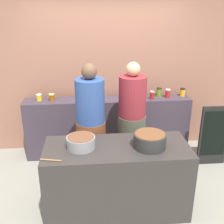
# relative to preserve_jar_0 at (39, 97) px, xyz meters

# --- Properties ---
(ground) EXTENTS (12.00, 12.00, 0.00)m
(ground) POSITION_rel_preserve_jar_0_xyz_m (1.09, -1.12, -1.04)
(ground) COLOR gray
(storefront_wall) EXTENTS (4.80, 0.12, 3.00)m
(storefront_wall) POSITION_rel_preserve_jar_0_xyz_m (1.09, 0.33, 0.46)
(storefront_wall) COLOR #9E6A56
(storefront_wall) RESTS_ON ground
(display_shelf) EXTENTS (2.70, 0.36, 0.98)m
(display_shelf) POSITION_rel_preserve_jar_0_xyz_m (1.09, -0.02, -0.54)
(display_shelf) COLOR #3F3543
(display_shelf) RESTS_ON ground
(prep_table) EXTENTS (1.70, 0.70, 0.87)m
(prep_table) POSITION_rel_preserve_jar_0_xyz_m (1.09, -1.42, -0.60)
(prep_table) COLOR #34302F
(prep_table) RESTS_ON ground
(preserve_jar_0) EXTENTS (0.09, 0.09, 0.11)m
(preserve_jar_0) POSITION_rel_preserve_jar_0_xyz_m (0.00, 0.00, 0.00)
(preserve_jar_0) COLOR gold
(preserve_jar_0) RESTS_ON display_shelf
(preserve_jar_1) EXTENTS (0.09, 0.09, 0.11)m
(preserve_jar_1) POSITION_rel_preserve_jar_0_xyz_m (0.20, -0.01, 0.00)
(preserve_jar_1) COLOR #97500D
(preserve_jar_1) RESTS_ON display_shelf
(preserve_jar_2) EXTENTS (0.09, 0.09, 0.11)m
(preserve_jar_2) POSITION_rel_preserve_jar_0_xyz_m (0.78, 0.03, 0.00)
(preserve_jar_2) COLOR #205D2F
(preserve_jar_2) RESTS_ON display_shelf
(preserve_jar_3) EXTENTS (0.09, 0.09, 0.11)m
(preserve_jar_3) POSITION_rel_preserve_jar_0_xyz_m (0.91, -0.07, 0.00)
(preserve_jar_3) COLOR #B42D21
(preserve_jar_3) RESTS_ON display_shelf
(preserve_jar_4) EXTENTS (0.07, 0.07, 0.13)m
(preserve_jar_4) POSITION_rel_preserve_jar_0_xyz_m (1.80, -0.08, 0.01)
(preserve_jar_4) COLOR #AD1E20
(preserve_jar_4) RESTS_ON display_shelf
(preserve_jar_5) EXTENTS (0.09, 0.09, 0.14)m
(preserve_jar_5) POSITION_rel_preserve_jar_0_xyz_m (1.95, 0.05, 0.02)
(preserve_jar_5) COLOR olive
(preserve_jar_5) RESTS_ON display_shelf
(preserve_jar_6) EXTENTS (0.08, 0.08, 0.14)m
(preserve_jar_6) POSITION_rel_preserve_jar_0_xyz_m (2.08, -0.02, 0.02)
(preserve_jar_6) COLOR red
(preserve_jar_6) RESTS_ON display_shelf
(preserve_jar_7) EXTENTS (0.09, 0.09, 0.13)m
(preserve_jar_7) POSITION_rel_preserve_jar_0_xyz_m (2.34, 0.03, 0.01)
(preserve_jar_7) COLOR gold
(preserve_jar_7) RESTS_ON display_shelf
(cooking_pot_left) EXTENTS (0.33, 0.33, 0.14)m
(cooking_pot_left) POSITION_rel_preserve_jar_0_xyz_m (0.68, -1.40, -0.09)
(cooking_pot_left) COLOR gray
(cooking_pot_left) RESTS_ON prep_table
(cooking_pot_center) EXTENTS (0.38, 0.38, 0.17)m
(cooking_pot_center) POSITION_rel_preserve_jar_0_xyz_m (1.47, -1.46, -0.08)
(cooking_pot_center) COLOR #2D2D2D
(cooking_pot_center) RESTS_ON prep_table
(wooden_spoon) EXTENTS (0.23, 0.07, 0.02)m
(wooden_spoon) POSITION_rel_preserve_jar_0_xyz_m (0.36, -1.66, -0.15)
(wooden_spoon) COLOR #9E703D
(wooden_spoon) RESTS_ON prep_table
(cook_with_tongs) EXTENTS (0.40, 0.40, 1.73)m
(cook_with_tongs) POSITION_rel_preserve_jar_0_xyz_m (0.80, -0.84, -0.25)
(cook_with_tongs) COLOR brown
(cook_with_tongs) RESTS_ON ground
(cook_in_cap) EXTENTS (0.40, 0.40, 1.71)m
(cook_in_cap) POSITION_rel_preserve_jar_0_xyz_m (1.39, -0.65, -0.27)
(cook_in_cap) COLOR #515444
(cook_in_cap) RESTS_ON ground
(chalkboard_sign) EXTENTS (0.46, 0.05, 0.99)m
(chalkboard_sign) POSITION_rel_preserve_jar_0_xyz_m (2.71, -0.52, -0.54)
(chalkboard_sign) COLOR black
(chalkboard_sign) RESTS_ON ground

